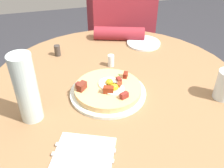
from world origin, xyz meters
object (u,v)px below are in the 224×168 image
(pizza_plate, at_px, (108,93))
(knife, at_px, (85,147))
(bread_plate, at_px, (144,43))
(person_seated, at_px, (120,51))
(dining_table, at_px, (115,115))
(breakfast_pizza, at_px, (108,89))
(water_bottle, at_px, (26,89))
(salt_shaker, at_px, (111,61))
(pepper_shaker, at_px, (57,51))
(fork, at_px, (83,157))

(pizza_plate, distance_m, knife, 0.27)
(pizza_plate, bearing_deg, knife, 61.98)
(bread_plate, relative_size, knife, 0.93)
(person_seated, bearing_deg, dining_table, 72.18)
(pizza_plate, bearing_deg, bread_plate, -127.59)
(breakfast_pizza, distance_m, water_bottle, 0.30)
(person_seated, distance_m, water_bottle, 0.99)
(person_seated, relative_size, salt_shaker, 21.71)
(person_seated, xyz_separation_m, pepper_shaker, (0.41, 0.36, 0.25))
(person_seated, height_order, fork, person_seated)
(breakfast_pizza, bearing_deg, bread_plate, -127.53)
(water_bottle, height_order, pepper_shaker, water_bottle)
(breakfast_pizza, relative_size, knife, 1.39)
(fork, bearing_deg, breakfast_pizza, 85.35)
(fork, relative_size, water_bottle, 0.75)
(dining_table, height_order, bread_plate, bread_plate)
(bread_plate, distance_m, knife, 0.72)
(salt_shaker, xyz_separation_m, pepper_shaker, (0.22, -0.15, -0.00))
(pizza_plate, height_order, water_bottle, water_bottle)
(dining_table, distance_m, breakfast_pizza, 0.21)
(pizza_plate, bearing_deg, breakfast_pizza, 81.85)
(fork, xyz_separation_m, water_bottle, (0.13, -0.21, 0.11))
(dining_table, height_order, breakfast_pizza, breakfast_pizza)
(breakfast_pizza, height_order, water_bottle, water_bottle)
(dining_table, height_order, pepper_shaker, pepper_shaker)
(pizza_plate, height_order, bread_plate, pizza_plate)
(dining_table, distance_m, fork, 0.42)
(dining_table, relative_size, breakfast_pizza, 4.15)
(bread_plate, bearing_deg, pizza_plate, 52.41)
(knife, xyz_separation_m, water_bottle, (0.15, -0.18, 0.11))
(pizza_plate, height_order, salt_shaker, salt_shaker)
(dining_table, relative_size, person_seated, 0.92)
(dining_table, bearing_deg, salt_shaker, -95.96)
(breakfast_pizza, relative_size, pepper_shaker, 4.90)
(pizza_plate, bearing_deg, salt_shaker, -107.51)
(dining_table, xyz_separation_m, person_seated, (-0.21, -0.64, -0.05))
(fork, height_order, pepper_shaker, pepper_shaker)
(dining_table, relative_size, salt_shaker, 19.88)
(water_bottle, bearing_deg, person_seated, -124.70)
(salt_shaker, bearing_deg, person_seated, -110.64)
(breakfast_pizza, xyz_separation_m, water_bottle, (0.28, 0.06, 0.09))
(water_bottle, xyz_separation_m, pepper_shaker, (-0.12, -0.40, -0.09))
(person_seated, bearing_deg, pepper_shaker, 41.07)
(fork, height_order, knife, same)
(knife, height_order, pepper_shaker, pepper_shaker)
(knife, bearing_deg, water_bottle, 152.38)
(person_seated, bearing_deg, knife, 68.02)
(bread_plate, bearing_deg, breakfast_pizza, 52.47)
(fork, height_order, salt_shaker, salt_shaker)
(pizza_plate, bearing_deg, dining_table, -127.04)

